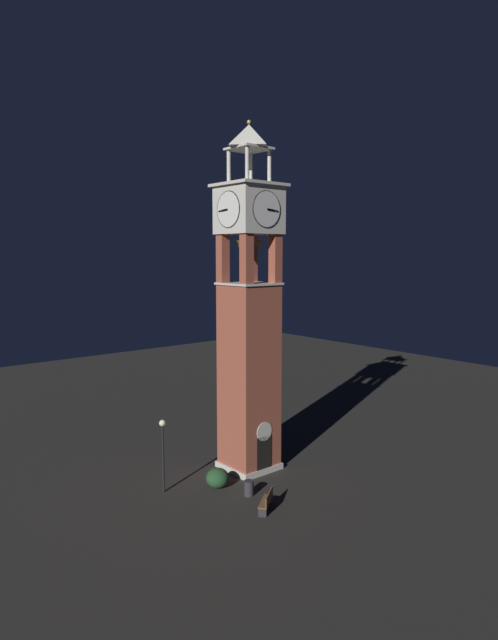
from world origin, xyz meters
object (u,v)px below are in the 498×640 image
at_px(park_bench, 267,501).
at_px(trash_bin, 249,488).
at_px(lamp_post, 163,442).
at_px(clock_tower, 249,327).

distance_m(park_bench, trash_bin, 1.91).
bearing_deg(trash_bin, lamp_post, 134.80).
height_order(lamp_post, trash_bin, lamp_post).
xyz_separation_m(clock_tower, trash_bin, (-2.43, -2.89, -8.00)).
bearing_deg(trash_bin, park_bench, -102.51).
xyz_separation_m(park_bench, trash_bin, (0.41, 1.86, -0.08)).
bearing_deg(park_bench, lamp_post, 118.76).
xyz_separation_m(park_bench, lamp_post, (-2.80, 5.10, 2.26)).
bearing_deg(clock_tower, lamp_post, 176.48).
relative_size(park_bench, lamp_post, 0.39).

